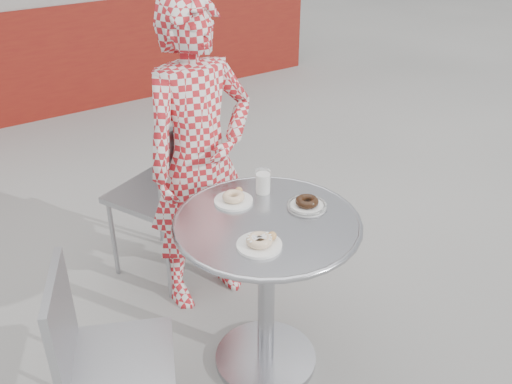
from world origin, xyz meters
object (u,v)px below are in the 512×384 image
chair_far (165,224)px  milk_cup (263,182)px  bistro_table (267,259)px  plate_far (234,198)px  seated_person (200,160)px  plate_checker (307,204)px  plate_near (260,242)px

chair_far → milk_cup: chair_far is taller
bistro_table → plate_far: bearing=99.2°
bistro_table → seated_person: (0.03, 0.62, 0.20)m
plate_checker → milk_cup: milk_cup is taller
seated_person → plate_near: seated_person is taller
bistro_table → chair_far: 0.97m
chair_far → seated_person: size_ratio=0.61×
plate_far → plate_near: 0.35m
bistro_table → chair_far: bearing=93.7°
plate_near → plate_checker: bearing=21.4°
bistro_table → milk_cup: bearing=59.8°
plate_near → milk_cup: milk_cup is taller
milk_cup → bistro_table: bearing=-120.2°
seated_person → plate_far: 0.42m
plate_checker → plate_far: bearing=138.1°
seated_person → plate_near: bearing=-104.2°
bistro_table → seated_person: size_ratio=0.49×
chair_far → plate_far: (0.03, -0.72, 0.51)m
bistro_table → chair_far: (-0.06, 0.92, -0.30)m
seated_person → milk_cup: bearing=-80.7°
chair_far → milk_cup: bearing=79.6°
bistro_table → plate_near: bearing=-133.2°
chair_far → plate_checker: bearing=81.5°
bistro_table → milk_cup: (0.12, 0.20, 0.25)m
plate_near → milk_cup: size_ratio=1.59×
chair_far → plate_checker: 1.09m
plate_near → bistro_table: bearing=46.8°
bistro_table → plate_far: plate_far is taller
plate_near → seated_person: bearing=78.3°
seated_person → plate_near: 0.77m
plate_far → plate_checker: bearing=-41.9°
seated_person → plate_far: bearing=-101.2°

